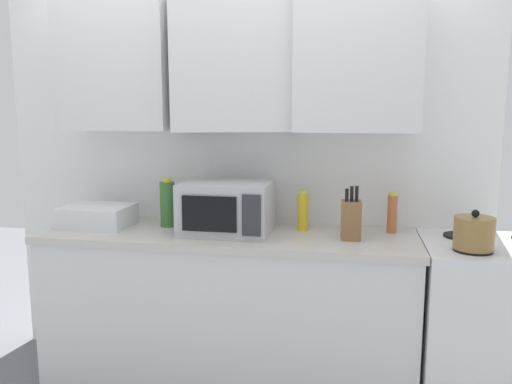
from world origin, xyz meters
TOP-DOWN VIEW (x-y plane):
  - wall_back_with_cabinets at (0.00, -0.07)m, footprint 2.93×0.50m
  - counter_run at (0.00, -0.30)m, footprint 2.06×0.63m
  - stove_range at (1.41, -0.32)m, footprint 0.76×0.64m
  - kettle at (1.24, -0.46)m, footprint 0.19×0.19m
  - microwave at (0.00, -0.32)m, footprint 0.48×0.37m
  - dish_rack at (-0.77, -0.30)m, footprint 0.38×0.30m
  - knife_block at (0.67, -0.33)m, footprint 0.11×0.13m
  - bottle_green_oil at (-0.37, -0.23)m, footprint 0.08×0.08m
  - bottle_spice_jar at (0.89, -0.15)m, footprint 0.05×0.05m
  - bottle_yellow_mustard at (0.40, -0.18)m, footprint 0.06×0.06m

SIDE VIEW (x-z plane):
  - counter_run at x=0.00m, z-range 0.00..0.90m
  - stove_range at x=1.41m, z-range 0.00..0.91m
  - dish_rack at x=-0.77m, z-range 0.90..1.02m
  - kettle at x=1.24m, z-range 0.89..1.08m
  - knife_block at x=0.67m, z-range 0.86..1.14m
  - bottle_yellow_mustard at x=0.40m, z-range 0.89..1.12m
  - bottle_spice_jar at x=0.89m, z-range 0.90..1.12m
  - bottle_green_oil at x=-0.37m, z-range 0.89..1.17m
  - microwave at x=0.00m, z-range 0.90..1.18m
  - wall_back_with_cabinets at x=0.00m, z-range 0.27..2.87m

